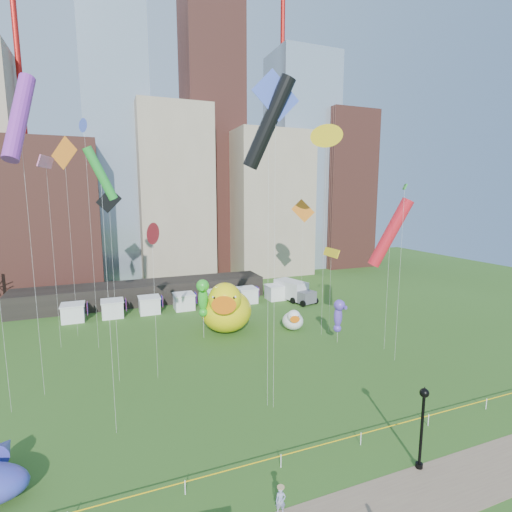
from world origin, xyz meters
name	(u,v)px	position (x,y,z in m)	size (l,w,h in m)	color
ground	(281,467)	(0.00, 0.00, 0.00)	(160.00, 160.00, 0.00)	#335A1C
skyline	(163,172)	(2.25, 61.06, 21.44)	(101.00, 23.00, 68.00)	brown
crane_left	(21,23)	(-21.11, 64.00, 46.90)	(23.00, 1.00, 76.00)	red
crane_right	(286,60)	(30.89, 64.00, 46.90)	(23.00, 1.00, 76.00)	red
pavilion	(145,292)	(-4.00, 42.00, 1.60)	(38.00, 6.00, 3.20)	black
vendor_tents	(184,302)	(1.02, 36.00, 1.11)	(33.24, 2.80, 2.40)	white
caution_tape	(281,458)	(0.00, 0.00, 0.68)	(50.00, 0.06, 0.90)	white
big_duck	(226,308)	(4.00, 24.45, 3.06)	(8.49, 9.52, 6.66)	yellow
small_duck	(293,320)	(12.05, 22.03, 1.29)	(3.56, 4.01, 2.81)	white
seahorse_green	(203,295)	(0.90, 23.36, 5.30)	(1.88, 2.14, 7.15)	silver
seahorse_purple	(339,313)	(14.91, 16.30, 3.52)	(1.55, 1.80, 5.12)	silver
lamppost	(422,419)	(8.01, -3.20, 3.32)	(0.57, 0.57, 5.43)	black
box_truck	(294,291)	(18.42, 34.35, 1.61)	(4.60, 7.81, 3.13)	silver
woman	(281,501)	(-1.53, -3.20, 0.77)	(0.55, 0.36, 1.51)	white
kite_0	(390,233)	(18.62, 12.77, 12.89)	(4.41, 3.36, 16.63)	silver
kite_1	(46,163)	(-14.69, 26.50, 20.16)	(1.30, 3.95, 20.85)	silver
kite_2	(109,206)	(-8.92, 15.67, 15.93)	(2.14, 0.40, 17.48)	silver
kite_3	(405,190)	(17.65, 9.99, 17.30)	(1.26, 1.58, 17.91)	silver
kite_4	(327,136)	(14.50, 19.22, 23.40)	(1.88, 2.18, 24.71)	silver
kite_5	(276,101)	(2.39, 6.49, 23.43)	(3.58, 0.37, 25.59)	silver
kite_6	(64,155)	(-13.15, 29.88, 21.28)	(2.90, 2.41, 23.43)	silver
kite_7	(19,118)	(-14.98, 15.48, 22.69)	(2.75, 4.29, 26.23)	silver
kite_8	(152,234)	(-5.56, 15.05, 13.48)	(1.13, 1.80, 14.47)	silver
kite_10	(269,123)	(2.05, 6.91, 21.95)	(3.82, 3.13, 25.25)	silver
kite_11	(101,174)	(-9.45, 7.54, 18.16)	(2.11, 1.10, 19.92)	silver
kite_12	(331,253)	(15.85, 19.66, 9.97)	(0.64, 3.32, 10.51)	silver
kite_13	(84,128)	(-10.76, 24.63, 23.64)	(0.71, 1.35, 24.55)	silver
kite_14	(303,212)	(18.71, 32.22, 14.37)	(3.31, 1.40, 16.30)	silver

